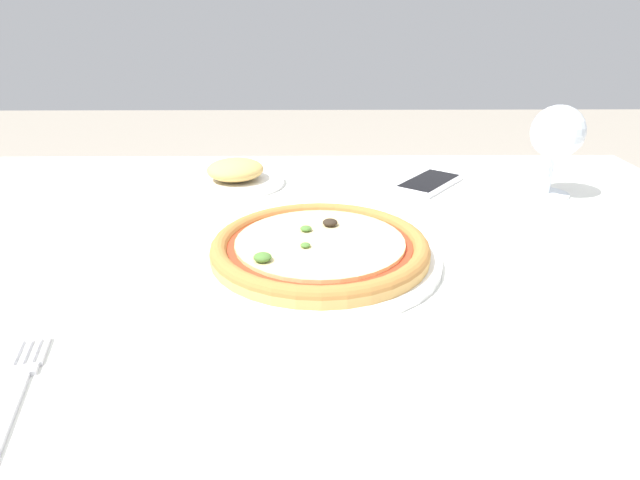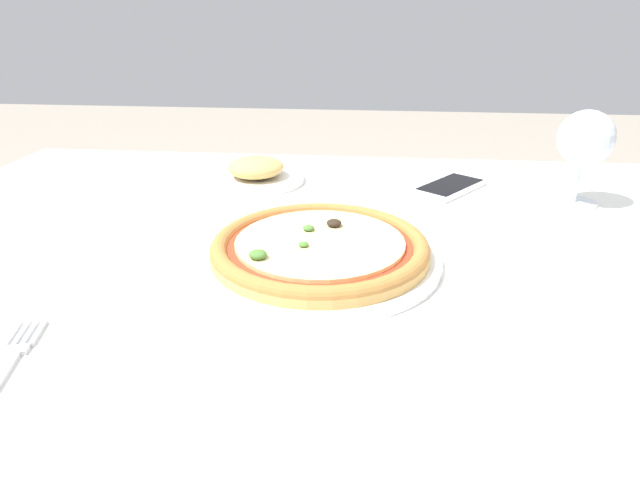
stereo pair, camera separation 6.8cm
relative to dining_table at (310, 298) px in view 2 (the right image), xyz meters
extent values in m
cube|color=brown|center=(0.00, 0.00, 0.06)|extent=(1.25, 0.87, 0.04)
cube|color=silver|center=(0.00, 0.00, 0.08)|extent=(1.35, 0.97, 0.01)
cylinder|color=brown|center=(-0.56, 0.38, -0.29)|extent=(0.06, 0.06, 0.66)
cylinder|color=brown|center=(0.56, 0.38, -0.29)|extent=(0.06, 0.06, 0.66)
cylinder|color=white|center=(0.02, -0.04, 0.08)|extent=(0.31, 0.31, 0.01)
cylinder|color=tan|center=(0.02, -0.04, 0.10)|extent=(0.28, 0.28, 0.01)
torus|color=#B27538|center=(0.02, -0.04, 0.10)|extent=(0.28, 0.28, 0.02)
cylinder|color=#BC381E|center=(0.02, -0.04, 0.10)|extent=(0.24, 0.24, 0.00)
cylinder|color=beige|center=(0.02, -0.04, 0.11)|extent=(0.22, 0.22, 0.00)
ellipsoid|color=#4C7A33|center=(0.00, -0.06, 0.11)|extent=(0.01, 0.01, 0.01)
ellipsoid|color=#4C7A33|center=(0.00, -0.01, 0.11)|extent=(0.02, 0.02, 0.01)
ellipsoid|color=#4C7A33|center=(-0.05, -0.10, 0.11)|extent=(0.02, 0.02, 0.01)
ellipsoid|color=#2D2319|center=(0.03, 0.01, 0.11)|extent=(0.02, 0.02, 0.01)
cube|color=silver|center=(-0.25, -0.27, 0.08)|extent=(0.03, 0.02, 0.00)
cube|color=silver|center=(-0.27, -0.24, 0.08)|extent=(0.02, 0.04, 0.00)
cube|color=silver|center=(-0.26, -0.24, 0.08)|extent=(0.02, 0.04, 0.00)
cube|color=silver|center=(-0.26, -0.24, 0.08)|extent=(0.02, 0.04, 0.00)
cube|color=silver|center=(-0.25, -0.24, 0.08)|extent=(0.02, 0.04, 0.00)
cylinder|color=silver|center=(0.42, 0.22, 0.08)|extent=(0.07, 0.07, 0.00)
cylinder|color=silver|center=(0.42, 0.22, 0.12)|extent=(0.01, 0.01, 0.07)
sphere|color=silver|center=(0.42, 0.22, 0.19)|extent=(0.09, 0.09, 0.09)
cube|color=white|center=(0.22, 0.27, 0.08)|extent=(0.14, 0.16, 0.01)
cube|color=black|center=(0.22, 0.27, 0.09)|extent=(0.13, 0.14, 0.00)
cylinder|color=white|center=(-0.13, 0.28, 0.08)|extent=(0.18, 0.18, 0.01)
ellipsoid|color=tan|center=(-0.13, 0.28, 0.11)|extent=(0.10, 0.10, 0.04)
camera|label=1|loc=(0.01, -0.67, 0.38)|focal=30.00mm
camera|label=2|loc=(0.08, -0.66, 0.38)|focal=30.00mm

